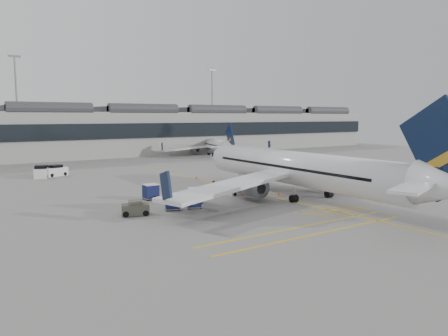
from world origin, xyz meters
TOP-DOWN VIEW (x-y plane):
  - ground at (0.00, 0.00)m, footprint 220.00×220.00m
  - terminal at (0.00, 71.93)m, footprint 200.00×20.45m
  - light_masts at (-1.67, 86.00)m, footprint 113.00×0.60m
  - apron_markings at (10.00, 10.00)m, footprint 0.25×60.00m
  - airliner_main at (12.63, 0.62)m, footprint 40.60×44.44m
  - airliner_far at (37.34, 57.62)m, footprint 28.11×31.18m
  - belt_loader at (7.73, 6.60)m, footprint 4.48×1.58m
  - baggage_cart_a at (0.07, 4.91)m, footprint 2.10×1.94m
  - baggage_cart_b at (-3.24, 9.78)m, footprint 1.81×1.50m
  - baggage_cart_c at (-3.90, 2.95)m, footprint 2.00×1.83m
  - baggage_cart_d at (-1.56, 2.45)m, footprint 1.92×1.76m
  - ramp_agent_a at (7.52, 5.62)m, footprint 0.80×0.79m
  - ramp_agent_b at (4.45, 7.82)m, footprint 1.04×0.88m
  - pushback_tug at (-8.15, 2.91)m, footprint 3.10×2.44m
  - safety_cone_nose at (10.13, 21.50)m, footprint 0.35×0.35m
  - safety_cone_engine at (11.48, 3.27)m, footprint 0.37×0.37m
  - service_van_left at (-7.49, 37.97)m, footprint 4.08×2.95m
  - service_van_mid at (-9.89, 37.26)m, footprint 3.00×4.32m
  - service_van_right at (27.17, 28.80)m, footprint 4.09×2.86m

SIDE VIEW (x-z plane):
  - ground at x=0.00m, z-range 0.00..0.00m
  - apron_markings at x=10.00m, z-range 0.00..0.01m
  - safety_cone_nose at x=10.13m, z-range 0.00..0.49m
  - safety_cone_engine at x=11.48m, z-range 0.00..0.51m
  - belt_loader at x=7.73m, z-range -0.38..1.45m
  - pushback_tug at x=-8.15m, z-range -0.08..1.43m
  - service_van_left at x=-7.49m, z-range -0.10..1.79m
  - service_van_right at x=27.17m, z-range -0.10..1.80m
  - baggage_cart_d at x=-1.56m, z-range 0.06..1.72m
  - service_van_mid at x=-9.89m, z-range -0.11..1.91m
  - baggage_cart_c at x=-3.90m, z-range 0.06..1.77m
  - ramp_agent_a at x=7.52m, z-range 0.00..1.87m
  - baggage_cart_a at x=0.07m, z-range 0.06..1.83m
  - ramp_agent_b at x=4.45m, z-range 0.00..1.90m
  - baggage_cart_b at x=-3.24m, z-range 0.07..1.95m
  - airliner_far at x=37.34m, z-range -1.76..6.79m
  - airliner_main at x=12.63m, z-range -2.43..9.37m
  - terminal at x=0.00m, z-range -0.06..12.34m
  - light_masts at x=-1.67m, z-range 1.77..27.22m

